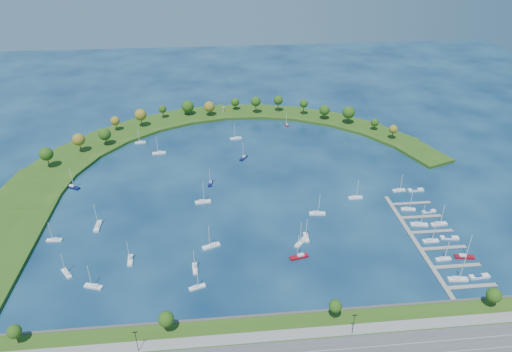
{
  "coord_description": "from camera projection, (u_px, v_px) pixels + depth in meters",
  "views": [
    {
      "loc": [
        -17.82,
        -227.34,
        137.82
      ],
      "look_at": [
        5.0,
        5.0,
        4.0
      ],
      "focal_mm": 31.1,
      "sensor_mm": 36.0,
      "label": 1
    }
  ],
  "objects": [
    {
      "name": "docked_boat_7",
      "position": [
        439.0,
        224.0,
        231.82
      ],
      "size": [
        8.77,
        3.02,
        12.67
      ],
      "rotation": [
        0.0,
        0.0,
        0.07
      ],
      "color": "white",
      "rests_on": "ground"
    },
    {
      "name": "moored_boat_18",
      "position": [
        301.0,
        242.0,
        218.66
      ],
      "size": [
        7.48,
        8.22,
        12.8
      ],
      "rotation": [
        0.0,
        0.0,
        4.01
      ],
      "color": "white",
      "rests_on": "ground"
    },
    {
      "name": "docked_boat_4",
      "position": [
        431.0,
        240.0,
        219.6
      ],
      "size": [
        7.97,
        2.27,
        11.7
      ],
      "rotation": [
        0.0,
        0.0,
        -0.01
      ],
      "color": "white",
      "rests_on": "ground"
    },
    {
      "name": "breakwater",
      "position": [
        175.0,
        152.0,
        303.99
      ],
      "size": [
        286.74,
        247.64,
        2.0
      ],
      "color": "#2B5215",
      "rests_on": "ground"
    },
    {
      "name": "docked_boat_6",
      "position": [
        419.0,
        224.0,
        231.46
      ],
      "size": [
        9.1,
        3.91,
        12.96
      ],
      "rotation": [
        0.0,
        0.0,
        -0.17
      ],
      "color": "white",
      "rests_on": "ground"
    },
    {
      "name": "ground",
      "position": [
        249.0,
        186.0,
        266.35
      ],
      "size": [
        700.0,
        700.0,
        0.0
      ],
      "primitive_type": "plane",
      "color": "#071D40",
      "rests_on": "ground"
    },
    {
      "name": "moored_boat_1",
      "position": [
        287.0,
        124.0,
        346.1
      ],
      "size": [
        2.91,
        6.65,
        9.45
      ],
      "rotation": [
        0.0,
        0.0,
        1.75
      ],
      "color": "maroon",
      "rests_on": "ground"
    },
    {
      "name": "moored_boat_19",
      "position": [
        73.0,
        187.0,
        264.09
      ],
      "size": [
        8.84,
        6.59,
        12.94
      ],
      "rotation": [
        0.0,
        0.0,
        5.75
      ],
      "color": "#0A1043",
      "rests_on": "ground"
    },
    {
      "name": "docked_boat_5",
      "position": [
        449.0,
        238.0,
        221.89
      ],
      "size": [
        9.24,
        3.71,
        1.83
      ],
      "rotation": [
        0.0,
        0.0,
        -0.14
      ],
      "color": "white",
      "rests_on": "ground"
    },
    {
      "name": "docked_boat_10",
      "position": [
        399.0,
        190.0,
        261.21
      ],
      "size": [
        7.76,
        2.71,
        11.2
      ],
      "rotation": [
        0.0,
        0.0,
        0.08
      ],
      "color": "white",
      "rests_on": "ground"
    },
    {
      "name": "moored_boat_7",
      "position": [
        195.0,
        268.0,
        202.1
      ],
      "size": [
        2.89,
        7.86,
        11.3
      ],
      "rotation": [
        0.0,
        0.0,
        4.81
      ],
      "color": "white",
      "rests_on": "ground"
    },
    {
      "name": "moored_boat_5",
      "position": [
        93.0,
        286.0,
        192.08
      ],
      "size": [
        8.43,
        4.73,
        11.95
      ],
      "rotation": [
        0.0,
        0.0,
        2.82
      ],
      "color": "white",
      "rests_on": "ground"
    },
    {
      "name": "moored_boat_11",
      "position": [
        244.0,
        157.0,
        297.18
      ],
      "size": [
        6.06,
        8.01,
        11.76
      ],
      "rotation": [
        0.0,
        0.0,
        4.17
      ],
      "color": "#0A1043",
      "rests_on": "ground"
    },
    {
      "name": "dock_system",
      "position": [
        429.0,
        240.0,
        220.74
      ],
      "size": [
        24.28,
        82.0,
        1.6
      ],
      "color": "gray",
      "rests_on": "ground"
    },
    {
      "name": "docked_boat_1",
      "position": [
        479.0,
        276.0,
        197.59
      ],
      "size": [
        9.27,
        3.05,
        1.87
      ],
      "rotation": [
        0.0,
        0.0,
        0.05
      ],
      "color": "white",
      "rests_on": "ground"
    },
    {
      "name": "moored_boat_10",
      "position": [
        140.0,
        142.0,
        317.95
      ],
      "size": [
        7.71,
        3.15,
        11.01
      ],
      "rotation": [
        0.0,
        0.0,
        3.28
      ],
      "color": "white",
      "rests_on": "ground"
    },
    {
      "name": "moored_boat_8",
      "position": [
        355.0,
        197.0,
        254.22
      ],
      "size": [
        8.12,
        2.51,
        11.84
      ],
      "rotation": [
        0.0,
        0.0,
        6.31
      ],
      "color": "white",
      "rests_on": "ground"
    },
    {
      "name": "moored_boat_14",
      "position": [
        317.0,
        213.0,
        240.31
      ],
      "size": [
        8.93,
        3.28,
        12.84
      ],
      "rotation": [
        0.0,
        0.0,
        -0.1
      ],
      "color": "white",
      "rests_on": "ground"
    },
    {
      "name": "moored_boat_12",
      "position": [
        306.0,
        237.0,
        222.14
      ],
      "size": [
        2.51,
        7.69,
        11.16
      ],
      "rotation": [
        0.0,
        0.0,
        1.52
      ],
      "color": "white",
      "rests_on": "ground"
    },
    {
      "name": "docked_boat_2",
      "position": [
        443.0,
        258.0,
        207.84
      ],
      "size": [
        7.33,
        2.32,
        10.66
      ],
      "rotation": [
        0.0,
        0.0,
        0.04
      ],
      "color": "white",
      "rests_on": "ground"
    },
    {
      "name": "moored_boat_15",
      "position": [
        203.0,
        201.0,
        250.24
      ],
      "size": [
        9.14,
        3.68,
        13.05
      ],
      "rotation": [
        0.0,
        0.0,
        0.14
      ],
      "color": "white",
      "rests_on": "ground"
    },
    {
      "name": "moored_boat_2",
      "position": [
        236.0,
        138.0,
        324.04
      ],
      "size": [
        8.69,
        3.67,
        12.38
      ],
      "rotation": [
        0.0,
        0.0,
        3.3
      ],
      "color": "white",
      "rests_on": "ground"
    },
    {
      "name": "moored_boat_16",
      "position": [
        54.0,
        239.0,
        220.23
      ],
      "size": [
        7.57,
        2.38,
        11.02
      ],
      "rotation": [
        0.0,
        0.0,
        3.1
      ],
      "color": "white",
      "rests_on": "ground"
    },
    {
      "name": "moored_boat_4",
      "position": [
        210.0,
        183.0,
        268.29
      ],
      "size": [
        3.25,
        7.59,
        10.81
      ],
      "rotation": [
        0.0,
        0.0,
        4.55
      ],
      "color": "#0A1043",
      "rests_on": "ground"
    },
    {
      "name": "moored_boat_0",
      "position": [
        66.0,
        273.0,
        199.24
      ],
      "size": [
        6.29,
        7.48,
        11.32
      ],
      "rotation": [
        0.0,
        0.0,
        2.2
      ],
      "color": "white",
      "rests_on": "ground"
    },
    {
      "name": "docked_boat_0",
      "position": [
        458.0,
        279.0,
        195.97
      ],
      "size": [
        8.89,
        3.27,
        12.77
      ],
      "rotation": [
        0.0,
        0.0,
        -0.1
      ],
      "color": "white",
      "rests_on": "ground"
    },
    {
      "name": "docked_boat_9",
      "position": [
        429.0,
        211.0,
        242.24
      ],
      "size": [
        7.97,
        3.12,
        1.58
      ],
      "rotation": [
        0.0,
        0.0,
        0.12
      ],
      "color": "white",
      "rests_on": "ground"
    },
    {
      "name": "harbor_tower",
      "position": [
        223.0,
        109.0,
        364.71
      ],
      "size": [
        2.6,
        2.6,
        3.94
      ],
      "color": "gray",
      "rests_on": "breakwater"
    },
    {
      "name": "docked_boat_11",
      "position": [
        416.0,
        190.0,
        261.59
      ],
      "size": [
        9.21,
        2.67,
        1.87
      ],
      "rotation": [
        0.0,
        0.0,
        0.01
      ],
      "color": "white",
      "rests_on": "ground"
    },
    {
      "name": "moored_boat_17",
      "position": [
        197.0,
        287.0,
        191.73
      ],
      "size": [
        7.49,
        4.22,
        10.61
      ],
      "rotation": [
        0.0,
        0.0,
        0.32
      ],
      "color": "white",
      "rests_on": "ground"
    },
    {
      "name": "docked_boat_8",
      "position": [
        408.0,
        209.0,
        244.0
      ],
      "size": [
        7.93,
        3.33,
        11.3
      ],
      "rotation": [
        0.0,
        0.0,
        -0.16
      ],
      "color": "white",
      "rests_on": "ground"
    },
    {
      "name": "moored_boat_3",
      "position": [
        211.0,
        246.0,
        216.02
      ],
      "size": [
        9.2,
        5.42,
        13.06
      ],
      "rotation": [
        0.0,
        0.0,
        3.5
      ],
      "color": "white",
      "rests_on": "ground"
    },
    {
      "name": "docked_boat_3",
      "position": [
        464.0,
        256.0,
        209.13
      ],
      "size": [
        9.27,
        4.03,
        13.19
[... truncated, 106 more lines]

